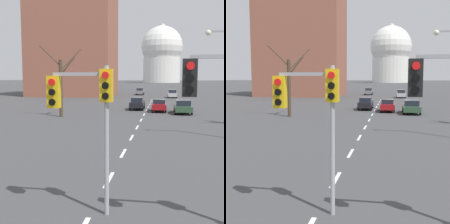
# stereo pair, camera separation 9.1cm
# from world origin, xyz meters

# --- Properties ---
(lane_stripe_1) EXTENTS (0.16, 2.00, 0.01)m
(lane_stripe_1) POSITION_xyz_m (0.00, 8.63, 0.00)
(lane_stripe_1) COLOR silver
(lane_stripe_1) RESTS_ON ground_plane
(lane_stripe_2) EXTENTS (0.16, 2.00, 0.01)m
(lane_stripe_2) POSITION_xyz_m (0.00, 13.13, 0.00)
(lane_stripe_2) COLOR silver
(lane_stripe_2) RESTS_ON ground_plane
(lane_stripe_3) EXTENTS (0.16, 2.00, 0.01)m
(lane_stripe_3) POSITION_xyz_m (0.00, 17.63, 0.00)
(lane_stripe_3) COLOR silver
(lane_stripe_3) RESTS_ON ground_plane
(lane_stripe_4) EXTENTS (0.16, 2.00, 0.01)m
(lane_stripe_4) POSITION_xyz_m (0.00, 22.13, 0.00)
(lane_stripe_4) COLOR silver
(lane_stripe_4) RESTS_ON ground_plane
(lane_stripe_5) EXTENTS (0.16, 2.00, 0.01)m
(lane_stripe_5) POSITION_xyz_m (0.00, 26.63, 0.00)
(lane_stripe_5) COLOR silver
(lane_stripe_5) RESTS_ON ground_plane
(lane_stripe_6) EXTENTS (0.16, 2.00, 0.01)m
(lane_stripe_6) POSITION_xyz_m (0.00, 31.13, 0.00)
(lane_stripe_6) COLOR silver
(lane_stripe_6) RESTS_ON ground_plane
(lane_stripe_7) EXTENTS (0.16, 2.00, 0.01)m
(lane_stripe_7) POSITION_xyz_m (0.00, 35.63, 0.00)
(lane_stripe_7) COLOR silver
(lane_stripe_7) RESTS_ON ground_plane
(lane_stripe_8) EXTENTS (0.16, 2.00, 0.01)m
(lane_stripe_8) POSITION_xyz_m (0.00, 40.13, 0.00)
(lane_stripe_8) COLOR silver
(lane_stripe_8) RESTS_ON ground_plane
(lane_stripe_9) EXTENTS (0.16, 2.00, 0.01)m
(lane_stripe_9) POSITION_xyz_m (0.00, 44.63, 0.00)
(lane_stripe_9) COLOR silver
(lane_stripe_9) RESTS_ON ground_plane
(lane_stripe_10) EXTENTS (0.16, 2.00, 0.01)m
(lane_stripe_10) POSITION_xyz_m (0.00, 49.13, 0.00)
(lane_stripe_10) COLOR silver
(lane_stripe_10) RESTS_ON ground_plane
(lane_stripe_11) EXTENTS (0.16, 2.00, 0.01)m
(lane_stripe_11) POSITION_xyz_m (0.00, 53.63, 0.00)
(lane_stripe_11) COLOR silver
(lane_stripe_11) RESTS_ON ground_plane
(traffic_signal_centre_tall) EXTENTS (1.97, 0.34, 4.50)m
(traffic_signal_centre_tall) POSITION_xyz_m (-0.08, 5.43, 3.40)
(traffic_signal_centre_tall) COLOR #9E9EA3
(traffic_signal_centre_tall) RESTS_ON ground_plane
(sedan_near_left) EXTENTS (1.78, 4.14, 1.59)m
(sedan_near_left) POSITION_xyz_m (-3.43, 70.09, 0.82)
(sedan_near_left) COLOR slate
(sedan_near_left) RESTS_ON ground_plane
(sedan_near_right) EXTENTS (1.72, 3.95, 1.52)m
(sedan_near_right) POSITION_xyz_m (1.61, 34.45, 0.79)
(sedan_near_right) COLOR maroon
(sedan_near_right) RESTS_ON ground_plane
(sedan_mid_centre) EXTENTS (1.80, 3.93, 1.65)m
(sedan_mid_centre) POSITION_xyz_m (3.81, 60.43, 0.82)
(sedan_mid_centre) COLOR #B7B7BC
(sedan_mid_centre) RESTS_ON ground_plane
(sedan_far_left) EXTENTS (1.77, 4.36, 1.58)m
(sedan_far_left) POSITION_xyz_m (-1.22, 36.58, 0.82)
(sedan_far_left) COLOR black
(sedan_far_left) RESTS_ON ground_plane
(sedan_far_right) EXTENTS (1.96, 4.59, 1.56)m
(sedan_far_right) POSITION_xyz_m (4.32, 32.91, 0.80)
(sedan_far_right) COLOR #2D4C33
(sedan_far_right) RESTS_ON ground_plane
(bare_tree_left_near) EXTENTS (4.10, 1.78, 7.45)m
(bare_tree_left_near) POSITION_xyz_m (-8.46, 27.88, 3.48)
(bare_tree_left_near) COLOR #473828
(bare_tree_left_near) RESTS_ON ground_plane
(capitol_dome) EXTENTS (30.95, 30.95, 43.72)m
(capitol_dome) POSITION_xyz_m (0.00, 238.80, 21.30)
(capitol_dome) COLOR silver
(capitol_dome) RESTS_ON ground_plane
(apartment_block_left) EXTENTS (18.00, 14.00, 23.93)m
(apartment_block_left) POSITION_xyz_m (-17.90, 64.66, 11.96)
(apartment_block_left) COLOR #935642
(apartment_block_left) RESTS_ON ground_plane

